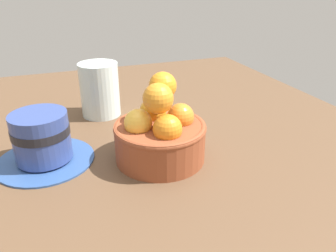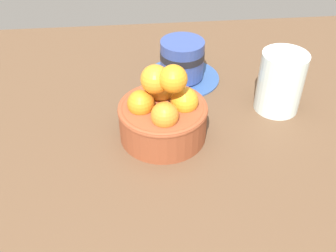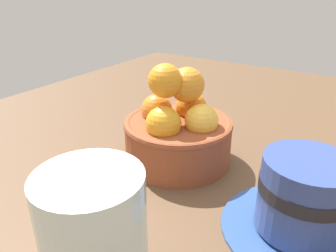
# 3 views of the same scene
# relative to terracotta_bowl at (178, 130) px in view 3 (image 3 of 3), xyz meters

# --- Properties ---
(ground_plane) EXTENTS (1.10, 0.84, 0.04)m
(ground_plane) POSITION_rel_terracotta_bowl_xyz_m (0.00, -0.00, -0.06)
(ground_plane) COLOR brown
(terracotta_bowl) EXTENTS (0.14, 0.14, 0.13)m
(terracotta_bowl) POSITION_rel_terracotta_bowl_xyz_m (0.00, 0.00, 0.00)
(terracotta_bowl) COLOR brown
(terracotta_bowl) RESTS_ON ground_plane
(coffee_cup) EXTENTS (0.14, 0.14, 0.08)m
(coffee_cup) POSITION_rel_terracotta_bowl_xyz_m (-0.05, -0.17, -0.01)
(coffee_cup) COLOR #2F4F8B
(coffee_cup) RESTS_ON ground_plane
(water_glass) EXTENTS (0.08, 0.08, 0.10)m
(water_glass) POSITION_rel_terracotta_bowl_xyz_m (-0.20, -0.06, 0.01)
(water_glass) COLOR silver
(water_glass) RESTS_ON ground_plane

